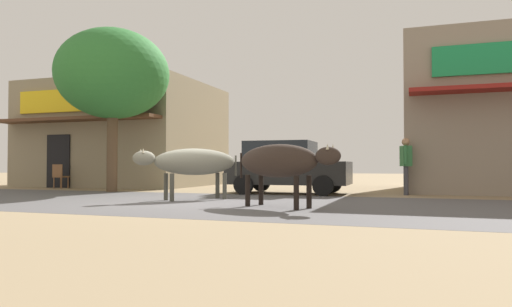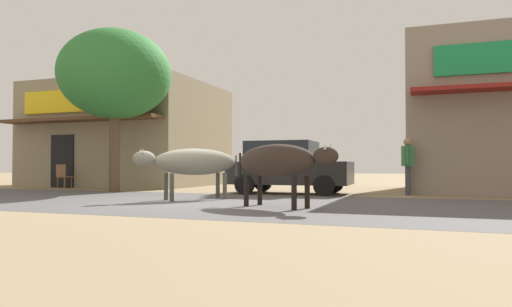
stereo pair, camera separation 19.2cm
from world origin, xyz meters
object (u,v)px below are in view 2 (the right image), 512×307
cow_far_dark (278,162)px  pedestrian_by_shop (408,161)px  parked_hatchback_car (288,167)px  cow_near_brown (193,162)px  cafe_chair_near_tree (63,175)px  roadside_tree (115,75)px

cow_far_dark → pedestrian_by_shop: bearing=65.0°
parked_hatchback_car → cow_near_brown: 3.72m
cow_far_dark → cafe_chair_near_tree: (-10.12, 4.83, -0.46)m
cow_near_brown → pedestrian_by_shop: pedestrian_by_shop is taller
pedestrian_by_shop → roadside_tree: bearing=-171.6°
cow_near_brown → pedestrian_by_shop: 6.41m
pedestrian_by_shop → cafe_chair_near_tree: pedestrian_by_shop is taller
roadside_tree → cow_far_dark: roadside_tree is taller
cafe_chair_near_tree → cow_far_dark: bearing=-25.5°
roadside_tree → cow_near_brown: (4.27, -2.44, -3.00)m
cow_near_brown → cow_far_dark: (2.73, -1.36, 0.01)m
roadside_tree → cow_far_dark: size_ratio=2.18×
cow_near_brown → pedestrian_by_shop: (5.14, 3.82, 0.04)m
cow_near_brown → cow_far_dark: bearing=-26.5°
cow_far_dark → roadside_tree: bearing=151.5°
cow_near_brown → cafe_chair_near_tree: size_ratio=2.60×
parked_hatchback_car → pedestrian_by_shop: (3.56, 0.45, 0.16)m
cow_far_dark → cafe_chair_near_tree: size_ratio=2.74×
parked_hatchback_car → cafe_chair_near_tree: parked_hatchback_car is taller
cow_near_brown → cafe_chair_near_tree: bearing=154.8°
roadside_tree → parked_hatchback_car: (5.85, 0.93, -3.12)m
pedestrian_by_shop → cow_far_dark: bearing=-115.0°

